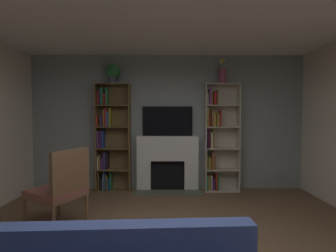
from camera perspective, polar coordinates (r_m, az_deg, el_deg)
The scene contains 8 objects.
wall_back_accent at distance 5.48m, azimuth -0.10°, elevation 0.78°, with size 5.75×0.06×2.79m, color gray.
fireplace at distance 5.43m, azimuth -0.10°, elevation -7.85°, with size 1.36×0.50×1.12m.
tv at distance 5.42m, azimuth -0.10°, elevation 1.07°, with size 1.03×0.06×0.61m, color black.
bookshelf_left at distance 5.49m, azimuth -12.58°, elevation -2.72°, with size 0.69×0.27×2.18m.
bookshelf_right at distance 5.45m, azimuth 10.68°, elevation -2.53°, with size 0.69×0.30×2.18m.
potted_plant at distance 5.47m, azimuth -12.00°, elevation 11.34°, with size 0.30×0.30×0.40m.
vase_with_flowers at distance 5.47m, azimuth 11.78°, elevation 10.76°, with size 0.15×0.15×0.50m.
armchair at distance 3.99m, azimuth -22.40°, elevation -12.31°, with size 0.85×0.84×1.09m.
Camera 1 is at (-0.02, -2.60, 1.55)m, focal length 27.89 mm.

